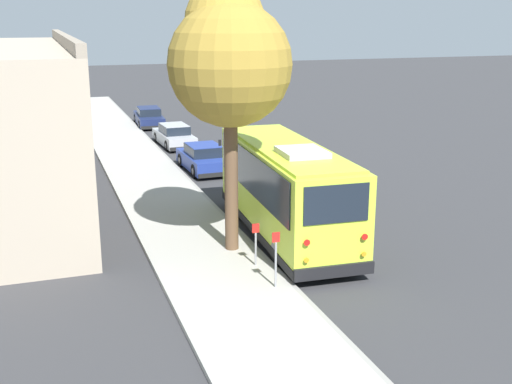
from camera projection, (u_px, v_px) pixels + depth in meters
The scene contains 10 objects.
ground_plane at pixel (291, 232), 22.52m from camera, with size 160.00×160.00×0.00m, color #333335.
sidewalk_slab at pixel (193, 241), 21.39m from camera, with size 80.00×3.35×0.15m, color #A3A099.
curb_strip at pixel (242, 236), 21.94m from camera, with size 80.00×0.14×0.15m, color gray.
shuttle_bus at pixel (286, 186), 21.57m from camera, with size 8.97×2.90×3.37m.
parked_sedan_blue at pixel (204, 159), 31.14m from camera, with size 4.17×1.90×1.32m.
parked_sedan_silver at pixel (174, 136), 37.12m from camera, with size 4.48×1.81×1.27m.
parked_sedan_navy at pixel (149, 117), 43.77m from camera, with size 4.63×1.87×1.28m.
street_tree at pixel (229, 57), 19.02m from camera, with size 3.74×3.74×8.23m.
sign_post_near at pixel (276, 259), 17.41m from camera, with size 0.06×0.22×1.58m.
sign_post_far at pixel (256, 244), 18.97m from camera, with size 0.06×0.22×1.30m.
Camera 1 is at (-19.76, 8.10, 7.38)m, focal length 45.00 mm.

